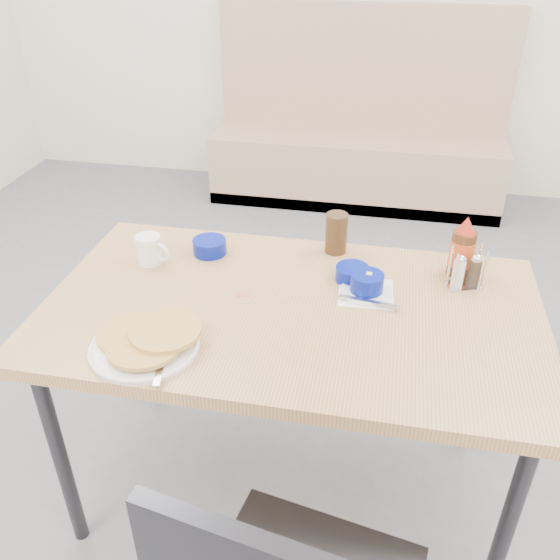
% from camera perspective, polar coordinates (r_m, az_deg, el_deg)
% --- Properties ---
extents(ground, '(6.00, 6.00, 0.00)m').
position_cam_1_polar(ground, '(2.05, -0.52, -24.43)').
color(ground, slate).
rests_on(ground, ground).
extents(booth_bench, '(1.90, 0.56, 1.22)m').
position_cam_1_polar(booth_bench, '(4.13, 7.45, 12.61)').
color(booth_bench, tan).
rests_on(booth_bench, ground).
extents(dining_table, '(1.40, 0.80, 0.76)m').
position_cam_1_polar(dining_table, '(1.71, 1.05, -4.25)').
color(dining_table, tan).
rests_on(dining_table, ground).
extents(pancake_plate, '(0.28, 0.29, 0.05)m').
position_cam_1_polar(pancake_plate, '(1.55, -12.77, -5.80)').
color(pancake_plate, white).
rests_on(pancake_plate, dining_table).
extents(coffee_mug, '(0.12, 0.08, 0.09)m').
position_cam_1_polar(coffee_mug, '(1.90, -12.41, 2.91)').
color(coffee_mug, white).
rests_on(coffee_mug, dining_table).
extents(grits_setting, '(0.19, 0.17, 0.07)m').
position_cam_1_polar(grits_setting, '(1.73, 8.34, -0.52)').
color(grits_setting, white).
rests_on(grits_setting, dining_table).
extents(creamer_bowl, '(0.11, 0.11, 0.05)m').
position_cam_1_polar(creamer_bowl, '(1.93, -6.79, 3.21)').
color(creamer_bowl, navy).
rests_on(creamer_bowl, dining_table).
extents(butter_bowl, '(0.10, 0.10, 0.05)m').
position_cam_1_polar(butter_bowl, '(1.79, 6.97, 0.60)').
color(butter_bowl, navy).
rests_on(butter_bowl, dining_table).
extents(amber_tumbler, '(0.08, 0.08, 0.13)m').
position_cam_1_polar(amber_tumbler, '(1.92, 5.44, 4.51)').
color(amber_tumbler, '#3C2613').
rests_on(amber_tumbler, dining_table).
extents(condiment_caddy, '(0.12, 0.09, 0.13)m').
position_cam_1_polar(condiment_caddy, '(1.82, 17.48, 0.61)').
color(condiment_caddy, silver).
rests_on(condiment_caddy, dining_table).
extents(syrup_bottle, '(0.07, 0.07, 0.19)m').
position_cam_1_polar(syrup_bottle, '(1.86, 17.13, 2.79)').
color(syrup_bottle, '#47230F').
rests_on(syrup_bottle, dining_table).
extents(sugar_wrapper, '(0.04, 0.03, 0.00)m').
position_cam_1_polar(sugar_wrapper, '(1.72, -3.59, -1.39)').
color(sugar_wrapper, '#CE5E44').
rests_on(sugar_wrapper, dining_table).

